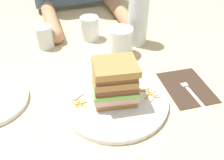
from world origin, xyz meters
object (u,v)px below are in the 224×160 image
sandwich (116,81)px  empty_tumbler_1 (90,28)px  main_plate (115,100)px  juice_glass (121,43)px  fork (191,91)px  water_bottle (138,16)px  empty_tumbler_0 (45,37)px  knife (53,120)px  napkin_dark (187,87)px

sandwich → empty_tumbler_1: (0.02, 0.38, -0.03)m
main_plate → sandwich: size_ratio=2.25×
juice_glass → fork: bearing=-64.7°
water_bottle → sandwich: bearing=-122.3°
fork → empty_tumbler_0: (-0.38, 0.40, 0.04)m
main_plate → juice_glass: size_ratio=3.06×
juice_glass → empty_tumbler_1: size_ratio=1.10×
fork → empty_tumbler_1: bearing=116.3°
water_bottle → empty_tumbler_1: water_bottle is taller
fork → water_bottle: bearing=97.1°
fork → knife: bearing=178.2°
napkin_dark → empty_tumbler_1: empty_tumbler_1 is taller
napkin_dark → empty_tumbler_0: size_ratio=2.09×
napkin_dark → juice_glass: size_ratio=1.76×
fork → knife: size_ratio=0.83×
napkin_dark → water_bottle: size_ratio=0.70×
knife → empty_tumbler_0: 0.39m
fork → sandwich: bearing=172.7°
water_bottle → juice_glass: bearing=-147.3°
fork → knife: fork is taller
knife → empty_tumbler_1: bearing=63.4°
fork → main_plate: bearing=172.5°
main_plate → knife: size_ratio=1.49×
fork → napkin_dark: bearing=89.4°
sandwich → juice_glass: 0.26m
main_plate → sandwich: bearing=-84.4°
main_plate → napkin_dark: size_ratio=1.73×
knife → main_plate: bearing=5.3°
juice_glass → knife: bearing=-137.4°
sandwich → knife: size_ratio=0.66×
knife → empty_tumbler_0: (0.02, 0.38, 0.04)m
knife → empty_tumbler_1: (0.20, 0.40, 0.04)m
empty_tumbler_0 → empty_tumbler_1: size_ratio=0.93×
main_plate → water_bottle: 0.36m
main_plate → empty_tumbler_1: size_ratio=3.35×
empty_tumbler_1 → juice_glass: bearing=-62.0°
sandwich → main_plate: bearing=95.6°
main_plate → juice_glass: bearing=67.3°
water_bottle → empty_tumbler_1: bearing=151.4°
main_plate → empty_tumbler_1: (0.02, 0.38, 0.04)m
sandwich → napkin_dark: 0.24m
sandwich → water_bottle: 0.35m
empty_tumbler_0 → empty_tumbler_1: empty_tumbler_1 is taller
sandwich → empty_tumbler_1: sandwich is taller
sandwich → water_bottle: water_bottle is taller
napkin_dark → main_plate: bearing=178.2°
water_bottle → empty_tumbler_0: size_ratio=2.99×
main_plate → fork: 0.23m
main_plate → napkin_dark: main_plate is taller
sandwich → empty_tumbler_1: 0.38m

